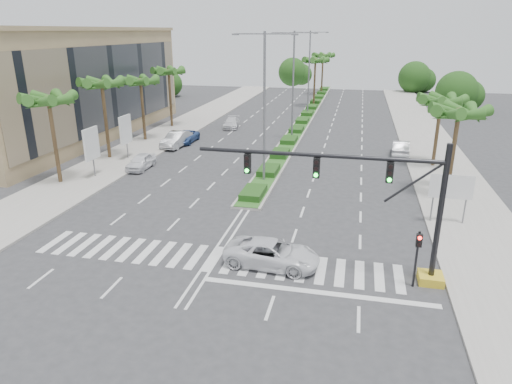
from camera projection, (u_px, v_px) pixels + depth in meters
The scene contains 28 objects.
ground at pixel (213, 259), 25.47m from camera, with size 160.00×160.00×0.00m, color #333335.
footpath_right at pixel (444, 172), 40.71m from camera, with size 6.00×120.00×0.15m, color gray.
footpath_left at pixel (131, 153), 46.96m from camera, with size 6.00×120.00×0.15m, color gray.
median at pixel (307, 117), 66.81m from camera, with size 2.20×75.00×0.20m, color gray.
median_grass at pixel (307, 116), 66.77m from camera, with size 1.80×75.00×0.04m, color #255A1E.
building at pixel (65, 86), 52.71m from camera, with size 12.00×36.00×12.00m, color tan.
signal_gantry at pixel (391, 216), 22.41m from camera, with size 12.60×1.20×7.20m.
pedestrian_signal at pixel (418, 250), 21.99m from camera, with size 0.28×0.36×3.00m.
direction_sign at pixel (451, 189), 29.22m from camera, with size 2.70×0.11×3.40m.
billboard_near at pixel (91, 144), 38.49m from camera, with size 0.18×2.10×4.35m.
billboard_far at pixel (126, 130), 44.01m from camera, with size 0.18×2.10×4.35m.
palm_left_near at pixel (49, 103), 35.82m from camera, with size 4.57×4.68×7.55m.
palm_left_mid at pixel (102, 86), 43.04m from camera, with size 4.57×4.68×7.95m.
palm_left_far at pixel (141, 83), 50.59m from camera, with size 4.57×4.68×7.35m.
palm_left_end at pixel (169, 73), 57.82m from camera, with size 4.57×4.68×7.75m.
palm_right_near at pixel (459, 115), 33.29m from camera, with size 4.57×4.68×7.05m.
palm_right_far at pixel (441, 103), 40.74m from camera, with size 4.57×4.68×6.75m.
palm_median_a at pixel (315, 62), 73.64m from camera, with size 4.57×4.68×8.05m.
palm_median_b at pixel (323, 57), 87.43m from camera, with size 4.57×4.68×8.05m.
streetlight_near at pixel (264, 100), 36.06m from camera, with size 5.10×0.25×12.00m.
streetlight_mid at pixel (293, 80), 50.77m from camera, with size 5.10×0.25×12.00m.
streetlight_far at pixel (309, 69), 65.48m from camera, with size 5.10×0.25×12.00m.
car_parked_a at pixel (141, 162), 41.77m from camera, with size 1.62×4.04×1.38m, color white.
car_parked_b at pixel (176, 139), 49.66m from camera, with size 1.73×4.96×1.63m, color silver.
car_parked_c at pixel (185, 137), 51.59m from camera, with size 2.14×4.64×1.29m, color navy.
car_parked_d at pixel (232, 123), 59.39m from camera, with size 1.82×4.48×1.30m, color silver.
car_crossing at pixel (272, 253), 24.54m from camera, with size 2.36×5.13×1.42m, color white.
car_right at pixel (401, 148), 46.17m from camera, with size 1.64×4.70×1.55m, color #B5B4B9.
Camera 1 is at (7.29, -21.68, 12.07)m, focal length 32.00 mm.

